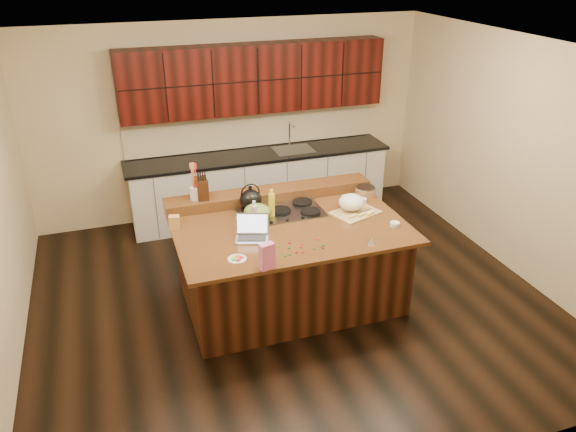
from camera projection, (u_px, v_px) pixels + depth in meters
name	position (u px, v px, depth m)	size (l,w,h in m)	color
room	(290.00, 187.00, 5.67)	(5.52, 5.02, 2.72)	black
island	(289.00, 262.00, 6.06)	(2.40, 1.60, 0.92)	black
back_ledge	(270.00, 194.00, 6.43)	(2.40, 0.30, 0.12)	black
cooktop	(281.00, 212.00, 6.11)	(0.92, 0.52, 0.05)	gray
back_counter	(258.00, 149.00, 7.82)	(3.70, 0.66, 2.40)	silver
kettle	(251.00, 199.00, 6.08)	(0.24, 0.24, 0.22)	black
green_bowl	(257.00, 212.00, 5.87)	(0.28, 0.28, 0.16)	olive
laptop	(252.00, 232.00, 5.59)	(0.40, 0.36, 0.23)	#B7B7BC
oil_bottle	(272.00, 205.00, 5.98)	(0.07, 0.07, 0.27)	gold
vinegar_bottle	(254.00, 216.00, 5.76)	(0.06, 0.06, 0.25)	silver
wooden_tray	(353.00, 205.00, 6.11)	(0.58, 0.49, 0.20)	tan
ramekin_a	(395.00, 224.00, 5.83)	(0.10, 0.10, 0.04)	white
ramekin_b	(362.00, 200.00, 6.37)	(0.10, 0.10, 0.04)	white
ramekin_c	(346.00, 198.00, 6.43)	(0.10, 0.10, 0.04)	white
strainer_bowl	(365.00, 192.00, 6.52)	(0.24, 0.24, 0.09)	#996B3F
kitchen_timer	(371.00, 241.00, 5.48)	(0.08, 0.08, 0.07)	silver
pink_bag	(267.00, 256.00, 5.02)	(0.14, 0.07, 0.25)	pink
candy_plate	(237.00, 259.00, 5.22)	(0.18, 0.18, 0.01)	white
package_box	(174.00, 222.00, 5.75)	(0.10, 0.07, 0.15)	gold
utensil_crock	(195.00, 193.00, 6.13)	(0.12, 0.12, 0.14)	white
knife_block	(202.00, 188.00, 6.13)	(0.12, 0.19, 0.23)	black
gumdrop_0	(323.00, 248.00, 5.40)	(0.02, 0.02, 0.02)	red
gumdrop_1	(324.00, 245.00, 5.45)	(0.02, 0.02, 0.02)	#198C26
gumdrop_2	(296.00, 252.00, 5.32)	(0.02, 0.02, 0.02)	red
gumdrop_3	(289.00, 248.00, 5.40)	(0.02, 0.02, 0.02)	#198C26
gumdrop_4	(290.00, 243.00, 5.49)	(0.02, 0.02, 0.02)	red
gumdrop_5	(290.00, 255.00, 5.29)	(0.02, 0.02, 0.02)	#198C26
gumdrop_6	(318.00, 239.00, 5.56)	(0.02, 0.02, 0.02)	red
gumdrop_7	(321.00, 246.00, 5.43)	(0.02, 0.02, 0.02)	#198C26
gumdrop_8	(303.00, 252.00, 5.32)	(0.02, 0.02, 0.02)	red
gumdrop_9	(285.00, 256.00, 5.26)	(0.02, 0.02, 0.02)	#198C26
gumdrop_10	(301.00, 247.00, 5.42)	(0.02, 0.02, 0.02)	red
gumdrop_11	(314.00, 249.00, 5.39)	(0.02, 0.02, 0.02)	#198C26
gumdrop_12	(302.00, 244.00, 5.47)	(0.02, 0.02, 0.02)	red
gumdrop_13	(278.00, 246.00, 5.43)	(0.02, 0.02, 0.02)	#198C26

